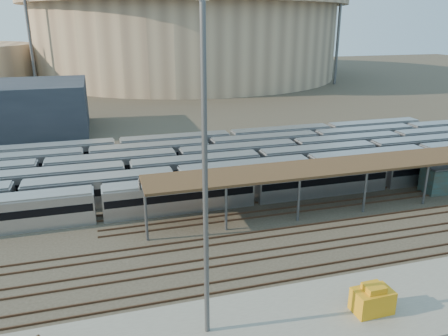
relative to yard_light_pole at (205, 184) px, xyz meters
name	(u,v)px	position (x,y,z in m)	size (l,w,h in m)	color
ground	(224,236)	(5.45, 14.27, -11.75)	(420.00, 420.00, 0.00)	#383026
subway_trains	(176,168)	(3.57, 32.77, -9.95)	(127.47, 23.90, 3.60)	#B7B8BC
inspection_shed	(385,162)	(27.45, 18.27, -6.77)	(60.30, 6.00, 5.30)	#505054
empty_tracks	(239,258)	(5.45, 9.27, -11.66)	(170.00, 9.62, 0.18)	#4C3323
stadium	(187,34)	(30.45, 154.27, 4.72)	(124.00, 124.00, 32.50)	tan
floodlight_0	(28,24)	(-24.55, 124.27, 8.90)	(4.00, 1.00, 38.40)	#505054
floodlight_2	(339,23)	(75.45, 114.27, 8.90)	(4.00, 1.00, 38.40)	#505054
floodlight_3	(95,23)	(-4.55, 174.27, 8.90)	(4.00, 1.00, 38.40)	#505054
yard_light_pole	(205,184)	(0.00, 0.00, 0.00)	(0.81, 0.36, 22.94)	#505054
yellow_equipment	(372,301)	(12.89, -1.38, -10.61)	(3.03, 1.89, 1.89)	#C98712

